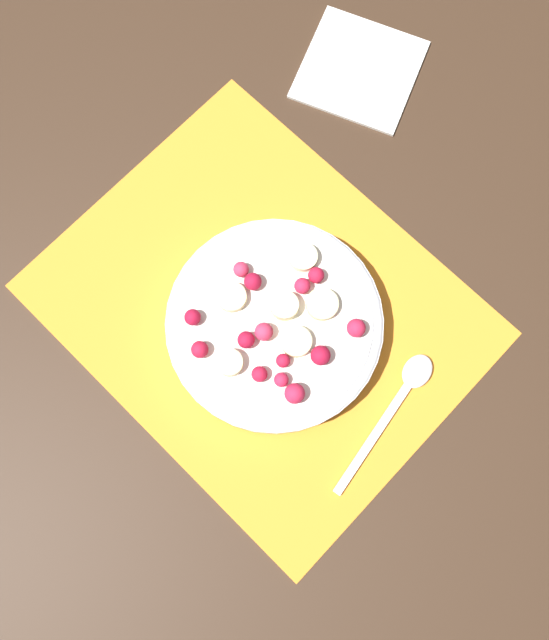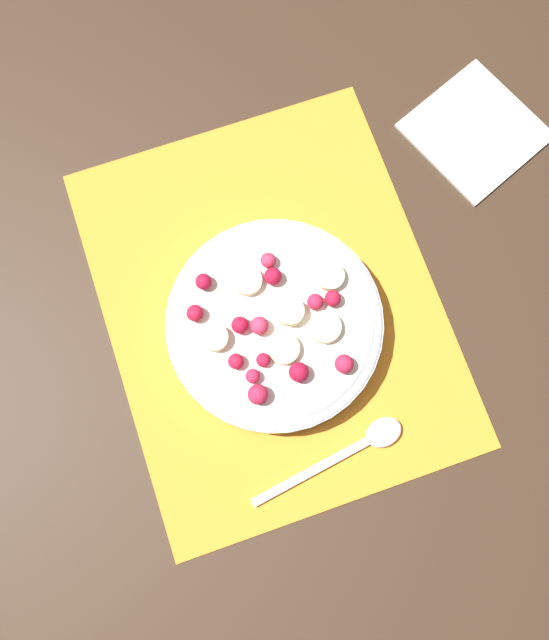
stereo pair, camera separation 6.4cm
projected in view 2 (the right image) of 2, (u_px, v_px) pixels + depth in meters
ground_plane at (272, 306)px, 0.69m from camera, size 3.00×3.00×0.00m
placemat at (272, 306)px, 0.69m from camera, size 0.45×0.36×0.01m
fruit_bowl at (275, 324)px, 0.66m from camera, size 0.23×0.23×0.06m
spoon at (359, 446)px, 0.65m from camera, size 0.05×0.18×0.01m
napkin at (476, 130)px, 0.74m from camera, size 0.18×0.18×0.01m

